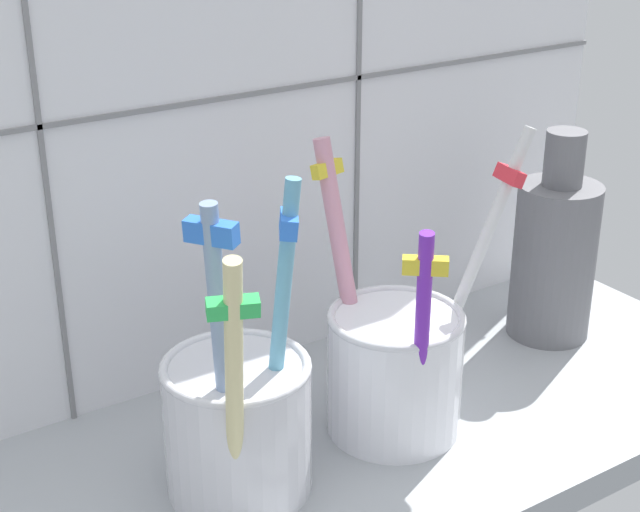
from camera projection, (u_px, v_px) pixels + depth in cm
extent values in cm
cube|color=#9EA3A8|center=(313.00, 462.00, 57.52)|extent=(64.00, 22.00, 2.00)
cube|color=white|center=(204.00, 66.00, 58.11)|extent=(64.00, 2.00, 45.00)
cube|color=gray|center=(35.00, 94.00, 51.90)|extent=(0.30, 0.20, 45.00)
cube|color=gray|center=(359.00, 50.00, 62.63)|extent=(0.30, 0.20, 45.00)
cube|color=gray|center=(214.00, 100.00, 57.99)|extent=(64.00, 0.20, 0.30)
cylinder|color=silver|center=(238.00, 428.00, 52.35)|extent=(7.99, 7.99, 7.61)
torus|color=silver|center=(235.00, 367.00, 50.83)|extent=(8.09, 8.09, 0.50)
cylinder|color=#61A7C4|center=(279.00, 340.00, 50.12)|extent=(2.59, 1.98, 17.76)
cube|color=blue|center=(289.00, 224.00, 47.56)|extent=(1.90, 2.32, 1.11)
cylinder|color=beige|center=(235.00, 398.00, 46.56)|extent=(2.44, 4.30, 16.17)
cube|color=green|center=(233.00, 307.00, 43.39)|extent=(2.60, 1.81, 0.99)
cylinder|color=#7F97BB|center=(223.00, 363.00, 48.14)|extent=(2.23, 1.90, 17.51)
cube|color=blue|center=(211.00, 232.00, 44.82)|extent=(2.19, 2.65, 1.15)
cylinder|color=white|center=(394.00, 373.00, 57.72)|extent=(8.05, 8.05, 7.54)
torus|color=silver|center=(396.00, 317.00, 56.21)|extent=(8.15, 8.15, 0.50)
cylinder|color=purple|center=(421.00, 347.00, 52.98)|extent=(2.25, 2.53, 14.33)
cube|color=yellow|center=(425.00, 266.00, 50.36)|extent=(2.35, 2.09, 1.01)
cylinder|color=silver|center=(470.00, 276.00, 57.66)|extent=(7.51, 2.01, 17.75)
cube|color=#E5333F|center=(510.00, 175.00, 56.07)|extent=(1.33, 2.26, 1.08)
cylinder|color=pink|center=(345.00, 280.00, 57.84)|extent=(2.16, 5.11, 17.07)
cube|color=yellow|center=(327.00, 169.00, 56.13)|extent=(2.23, 1.28, 0.98)
cylinder|color=slate|center=(554.00, 261.00, 68.29)|extent=(5.84, 5.84, 11.30)
cylinder|color=slate|center=(564.00, 158.00, 65.26)|extent=(2.74, 2.74, 3.84)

